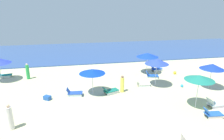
{
  "coord_description": "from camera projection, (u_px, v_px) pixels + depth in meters",
  "views": [
    {
      "loc": [
        -2.88,
        -9.18,
        7.09
      ],
      "look_at": [
        0.59,
        8.73,
        1.13
      ],
      "focal_mm": 31.19,
      "sensor_mm": 36.0,
      "label": 1
    }
  ],
  "objects": [
    {
      "name": "ground_plane",
      "position": [
        131.0,
        135.0,
        11.29
      ],
      "size": [
        60.0,
        60.0,
        0.0
      ],
      "primitive_type": "plane",
      "color": "beige"
    },
    {
      "name": "ocean",
      "position": [
        93.0,
        51.0,
        32.19
      ],
      "size": [
        60.0,
        15.18,
        0.12
      ],
      "primitive_type": "cube",
      "color": "#315291",
      "rests_on": "ground_plane"
    },
    {
      "name": "umbrella_0",
      "position": [
        157.0,
        61.0,
        17.48
      ],
      "size": [
        2.17,
        2.17,
        2.66
      ],
      "color": "silver",
      "rests_on": "ground_plane"
    },
    {
      "name": "lounge_chair_0_0",
      "position": [
        143.0,
        84.0,
        18.18
      ],
      "size": [
        1.38,
        0.71,
        0.62
      ],
      "rotation": [
        0.0,
        0.0,
        1.52
      ],
      "color": "silver",
      "rests_on": "ground_plane"
    },
    {
      "name": "umbrella_1",
      "position": [
        92.0,
        71.0,
        15.98
      ],
      "size": [
        2.18,
        2.18,
        2.22
      ],
      "color": "silver",
      "rests_on": "ground_plane"
    },
    {
      "name": "lounge_chair_1_0",
      "position": [
        110.0,
        91.0,
        16.55
      ],
      "size": [
        1.48,
        1.08,
        0.67
      ],
      "rotation": [
        0.0,
        0.0,
        1.96
      ],
      "color": "silver",
      "rests_on": "ground_plane"
    },
    {
      "name": "lounge_chair_1_1",
      "position": [
        74.0,
        93.0,
        16.13
      ],
      "size": [
        1.34,
        0.74,
        0.69
      ],
      "rotation": [
        0.0,
        0.0,
        1.48
      ],
      "color": "silver",
      "rests_on": "ground_plane"
    },
    {
      "name": "umbrella_2",
      "position": [
        212.0,
        66.0,
        17.06
      ],
      "size": [
        2.1,
        2.1,
        2.34
      ],
      "color": "silver",
      "rests_on": "ground_plane"
    },
    {
      "name": "umbrella_3",
      "position": [
        200.0,
        78.0,
        13.61
      ],
      "size": [
        2.06,
        2.06,
        2.54
      ],
      "color": "silver",
      "rests_on": "ground_plane"
    },
    {
      "name": "lounge_chair_3_0",
      "position": [
        215.0,
        104.0,
        14.35
      ],
      "size": [
        1.36,
        0.74,
        0.74
      ],
      "rotation": [
        0.0,
        0.0,
        1.63
      ],
      "color": "silver",
      "rests_on": "ground_plane"
    },
    {
      "name": "lounge_chair_3_1",
      "position": [
        212.0,
        114.0,
        12.98
      ],
      "size": [
        1.25,
        0.7,
        0.7
      ],
      "rotation": [
        0.0,
        0.0,
        1.49
      ],
      "color": "silver",
      "rests_on": "ground_plane"
    },
    {
      "name": "lounge_chair_4_0",
      "position": [
        4.0,
        75.0,
        20.37
      ],
      "size": [
        1.44,
        0.72,
        0.7
      ],
      "rotation": [
        0.0,
        0.0,
        1.68
      ],
      "color": "silver",
      "rests_on": "ground_plane"
    },
    {
      "name": "umbrella_5",
      "position": [
        147.0,
        55.0,
        21.08
      ],
      "size": [
        2.37,
        2.37,
        2.32
      ],
      "color": "silver",
      "rests_on": "ground_plane"
    },
    {
      "name": "lounge_chair_5_0",
      "position": [
        152.0,
        75.0,
        20.35
      ],
      "size": [
        1.4,
        0.95,
        0.67
      ],
      "rotation": [
        0.0,
        0.0,
        1.31
      ],
      "color": "silver",
      "rests_on": "ground_plane"
    },
    {
      "name": "lounge_chair_5_1",
      "position": [
        156.0,
        69.0,
        22.37
      ],
      "size": [
        1.46,
        0.89,
        0.72
      ],
      "rotation": [
        0.0,
        0.0,
        1.78
      ],
      "color": "silver",
      "rests_on": "ground_plane"
    },
    {
      "name": "beachgoer_0",
      "position": [
        122.0,
        84.0,
        16.77
      ],
      "size": [
        0.41,
        0.41,
        1.51
      ],
      "rotation": [
        0.0,
        0.0,
        5.09
      ],
      "color": "#F8EC55",
      "rests_on": "ground_plane"
    },
    {
      "name": "beachgoer_1",
      "position": [
        28.0,
        72.0,
        19.8
      ],
      "size": [
        0.39,
        0.39,
        1.65
      ],
      "rotation": [
        0.0,
        0.0,
        2.97
      ],
      "color": "green",
      "rests_on": "ground_plane"
    },
    {
      "name": "beachgoer_2",
      "position": [
        10.0,
        118.0,
        11.59
      ],
      "size": [
        0.5,
        0.5,
        1.67
      ],
      "rotation": [
        0.0,
        0.0,
        2.45
      ],
      "color": "silver",
      "rests_on": "ground_plane"
    },
    {
      "name": "beach_ball_0",
      "position": [
        175.0,
        73.0,
        21.39
      ],
      "size": [
        0.33,
        0.33,
        0.33
      ],
      "primitive_type": "sphere",
      "color": "yellow",
      "rests_on": "ground_plane"
    },
    {
      "name": "cooler_box_1",
      "position": [
        47.0,
        98.0,
        15.51
      ],
      "size": [
        0.67,
        0.63,
        0.33
      ],
      "primitive_type": "cube",
      "rotation": [
        0.0,
        0.0,
        2.53
      ],
      "color": "#2154AB",
      "rests_on": "ground_plane"
    },
    {
      "name": "beach_ball_2",
      "position": [
        182.0,
        86.0,
        17.96
      ],
      "size": [
        0.27,
        0.27,
        0.27
      ],
      "primitive_type": "sphere",
      "color": "#2CA0DE",
      "rests_on": "ground_plane"
    }
  ]
}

